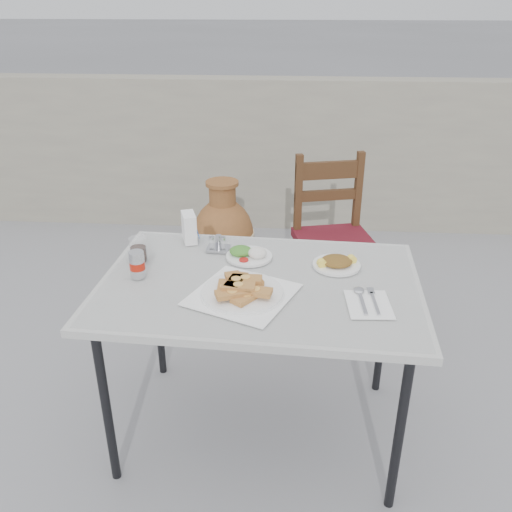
# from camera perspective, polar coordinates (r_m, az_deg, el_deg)

# --- Properties ---
(ground) EXTENTS (80.00, 80.00, 0.00)m
(ground) POSITION_cam_1_polar(r_m,az_deg,el_deg) (2.56, 2.54, -18.47)
(ground) COLOR slate
(ground) RESTS_ON ground
(cafe_table) EXTENTS (1.31, 0.92, 0.77)m
(cafe_table) POSITION_cam_1_polar(r_m,az_deg,el_deg) (2.17, 0.38, -3.84)
(cafe_table) COLOR black
(cafe_table) RESTS_ON ground
(pide_plate) EXTENTS (0.46, 0.46, 0.07)m
(pide_plate) POSITION_cam_1_polar(r_m,az_deg,el_deg) (2.03, -1.45, -3.32)
(pide_plate) COLOR white
(pide_plate) RESTS_ON cafe_table
(salad_rice_plate) EXTENTS (0.20, 0.20, 0.05)m
(salad_rice_plate) POSITION_cam_1_polar(r_m,az_deg,el_deg) (2.32, -0.78, 0.25)
(salad_rice_plate) COLOR white
(salad_rice_plate) RESTS_ON cafe_table
(salad_chopped_plate) EXTENTS (0.20, 0.20, 0.04)m
(salad_chopped_plate) POSITION_cam_1_polar(r_m,az_deg,el_deg) (2.27, 8.48, -0.69)
(salad_chopped_plate) COLOR white
(salad_chopped_plate) RESTS_ON cafe_table
(soda_can) EXTENTS (0.06, 0.06, 0.11)m
(soda_can) POSITION_cam_1_polar(r_m,az_deg,el_deg) (2.20, -12.40, -0.86)
(soda_can) COLOR silver
(soda_can) RESTS_ON cafe_table
(cola_glass) EXTENTS (0.07, 0.07, 0.10)m
(cola_glass) POSITION_cam_1_polar(r_m,az_deg,el_deg) (2.33, -12.28, 0.55)
(cola_glass) COLOR white
(cola_glass) RESTS_ON cafe_table
(napkin_holder) EXTENTS (0.09, 0.12, 0.13)m
(napkin_holder) POSITION_cam_1_polar(r_m,az_deg,el_deg) (2.47, -7.05, 3.00)
(napkin_holder) COLOR white
(napkin_holder) RESTS_ON cafe_table
(condiment_caddy) EXTENTS (0.10, 0.08, 0.07)m
(condiment_caddy) POSITION_cam_1_polar(r_m,az_deg,el_deg) (2.39, -4.03, 1.16)
(condiment_caddy) COLOR #B4B4BB
(condiment_caddy) RESTS_ON cafe_table
(cutlery_napkin) EXTENTS (0.17, 0.22, 0.02)m
(cutlery_napkin) POSITION_cam_1_polar(r_m,az_deg,el_deg) (2.04, 11.63, -4.73)
(cutlery_napkin) COLOR white
(cutlery_napkin) RESTS_ON cafe_table
(chair) EXTENTS (0.51, 0.51, 0.97)m
(chair) POSITION_cam_1_polar(r_m,az_deg,el_deg) (3.21, 8.10, 1.97)
(chair) COLOR #35220E
(chair) RESTS_ON ground
(terracotta_urn) EXTENTS (0.41, 0.41, 0.71)m
(terracotta_urn) POSITION_cam_1_polar(r_m,az_deg,el_deg) (3.61, -3.43, 2.07)
(terracotta_urn) COLOR brown
(terracotta_urn) RESTS_ON ground
(back_wall) EXTENTS (6.00, 0.25, 1.20)m
(back_wall) POSITION_cam_1_polar(r_m,az_deg,el_deg) (4.49, 3.65, 10.57)
(back_wall) COLOR gray
(back_wall) RESTS_ON ground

